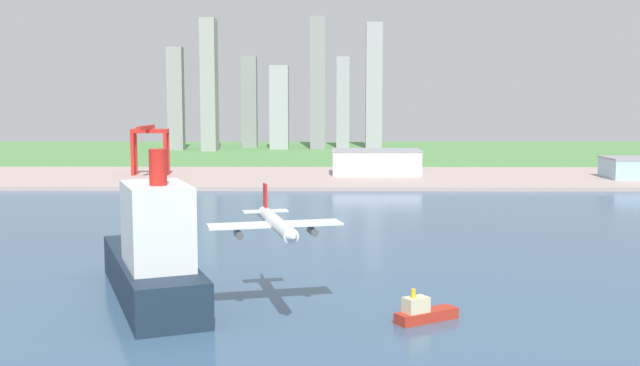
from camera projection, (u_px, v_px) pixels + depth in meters
ground_plane at (308, 224)px, 333.66m from camera, size 2400.00×2400.00×0.00m
water_bay at (304, 250)px, 274.01m from camera, size 840.00×360.00×0.15m
industrial_pier at (316, 177)px, 522.37m from camera, size 840.00×140.00×2.50m
airplane_landing at (276, 224)px, 188.06m from camera, size 34.92×41.45×11.74m
tugboat_small at (423, 312)px, 185.25m from camera, size 16.79×12.70×8.65m
cargo_ship at (153, 258)px, 203.12m from camera, size 44.45×75.42×42.18m
port_crane_red at (149, 139)px, 522.53m from camera, size 25.34×42.59×35.00m
warehouse_main at (376, 162)px, 531.05m from camera, size 62.45×35.54×17.72m
warehouse_annex at (640, 168)px, 505.03m from camera, size 45.62×33.56×14.13m
distant_skyline at (279, 93)px, 844.70m from camera, size 238.08×79.26×147.61m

